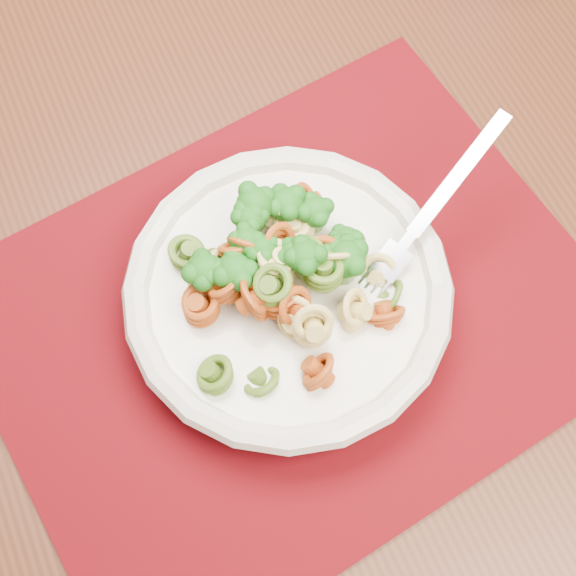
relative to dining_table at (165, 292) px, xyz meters
name	(u,v)px	position (x,y,z in m)	size (l,w,h in m)	color
dining_table	(165,292)	(0.00, 0.00, 0.00)	(1.50, 1.05, 0.75)	#4A2414
placemat	(291,316)	(0.09, -0.10, 0.10)	(0.45, 0.35, 0.00)	#4E030F
pasta_bowl	(288,294)	(0.09, -0.09, 0.13)	(0.24, 0.24, 0.05)	silver
pasta_broccoli_heap	(288,285)	(0.09, -0.09, 0.15)	(0.21, 0.21, 0.06)	#E5C771
fork	(391,261)	(0.17, -0.10, 0.15)	(0.19, 0.02, 0.01)	silver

